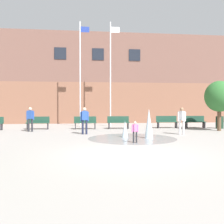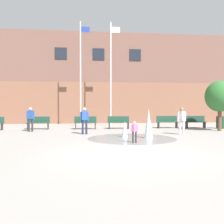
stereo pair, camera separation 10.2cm
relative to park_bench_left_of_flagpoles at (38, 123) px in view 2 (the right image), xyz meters
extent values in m
plane|color=gray|center=(4.67, -10.14, -0.48)|extent=(100.00, 100.00, 0.00)
cube|color=brown|center=(4.67, 8.63, 1.47)|extent=(36.00, 6.00, 3.90)
cube|color=brown|center=(4.67, 8.63, 5.80)|extent=(36.00, 6.00, 4.76)
cube|color=#1E232D|center=(1.17, 5.61, 6.04)|extent=(1.10, 0.06, 1.10)
cube|color=#1E232D|center=(4.67, 5.61, 6.04)|extent=(1.10, 0.06, 1.10)
cube|color=#1E232D|center=(8.17, 5.61, 6.04)|extent=(1.10, 0.06, 1.10)
cylinder|color=gray|center=(5.69, -5.79, -0.48)|extent=(4.58, 4.58, 0.01)
cone|color=silver|center=(6.57, -5.86, 0.29)|extent=(0.45, 0.45, 1.53)
cone|color=silver|center=(5.39, -5.34, -0.04)|extent=(0.34, 0.34, 0.87)
cube|color=#28282D|center=(-2.42, -0.24, -0.26)|extent=(0.06, 0.40, 0.44)
cube|color=#28282D|center=(-0.70, -0.06, -0.26)|extent=(0.06, 0.40, 0.44)
cube|color=#28282D|center=(0.70, -0.06, -0.26)|extent=(0.06, 0.40, 0.44)
cube|color=#1E4233|center=(0.00, -0.06, -0.01)|extent=(1.60, 0.44, 0.05)
cube|color=#1E4233|center=(0.00, 0.14, 0.22)|extent=(1.60, 0.04, 0.42)
cube|color=#28282D|center=(2.66, -0.26, -0.26)|extent=(0.06, 0.40, 0.44)
cube|color=#28282D|center=(4.06, -0.26, -0.26)|extent=(0.06, 0.40, 0.44)
cube|color=#1E4233|center=(3.36, -0.26, -0.01)|extent=(1.60, 0.44, 0.05)
cube|color=#1E4233|center=(3.36, -0.06, 0.22)|extent=(1.60, 0.04, 0.42)
cube|color=#28282D|center=(5.08, -0.20, -0.26)|extent=(0.06, 0.40, 0.44)
cube|color=#28282D|center=(6.48, -0.20, -0.26)|extent=(0.06, 0.40, 0.44)
cube|color=#1E4233|center=(5.78, -0.20, -0.01)|extent=(1.60, 0.44, 0.05)
cube|color=#1E4233|center=(5.78, 0.00, 0.22)|extent=(1.60, 0.04, 0.42)
cube|color=#28282D|center=(8.81, -0.07, -0.26)|extent=(0.06, 0.40, 0.44)
cube|color=#28282D|center=(10.21, -0.07, -0.26)|extent=(0.06, 0.40, 0.44)
cube|color=#1E4233|center=(9.51, -0.07, -0.01)|extent=(1.60, 0.44, 0.05)
cube|color=#1E4233|center=(9.51, 0.13, 0.22)|extent=(1.60, 0.04, 0.42)
cube|color=#28282D|center=(10.91, -0.29, -0.26)|extent=(0.06, 0.40, 0.44)
cube|color=#28282D|center=(12.31, -0.29, -0.26)|extent=(0.06, 0.40, 0.44)
cube|color=#1E4233|center=(11.61, -0.29, -0.01)|extent=(1.60, 0.44, 0.05)
cube|color=#1E4233|center=(11.61, -0.09, 0.22)|extent=(1.60, 0.04, 0.42)
cylinder|color=#28282D|center=(5.45, -7.38, -0.22)|extent=(0.07, 0.07, 0.52)
cylinder|color=#28282D|center=(5.58, -7.38, -0.22)|extent=(0.07, 0.07, 0.52)
cube|color=pink|center=(5.51, -7.38, 0.21)|extent=(0.24, 0.22, 0.33)
sphere|color=beige|center=(5.51, -7.38, 0.44)|extent=(0.13, 0.13, 0.13)
cylinder|color=pink|center=(5.38, -7.38, 0.17)|extent=(0.05, 0.05, 0.34)
cylinder|color=pink|center=(5.64, -7.38, 0.17)|extent=(0.05, 0.05, 0.34)
cylinder|color=silver|center=(8.82, -4.39, -0.06)|extent=(0.12, 0.12, 0.84)
cylinder|color=silver|center=(9.04, -4.39, -0.06)|extent=(0.12, 0.12, 0.84)
cube|color=white|center=(8.93, -4.39, 0.63)|extent=(0.28, 0.38, 0.54)
sphere|color=#997051|center=(8.93, -4.39, 1.01)|extent=(0.21, 0.21, 0.21)
cylinder|color=white|center=(8.72, -4.39, 0.58)|extent=(0.08, 0.08, 0.55)
cylinder|color=white|center=(9.14, -4.39, 0.58)|extent=(0.08, 0.08, 0.55)
cylinder|color=#28282D|center=(-0.33, -1.61, -0.06)|extent=(0.12, 0.12, 0.84)
cylinder|color=#28282D|center=(-0.11, -1.61, -0.06)|extent=(0.12, 0.12, 0.84)
cube|color=#284C9E|center=(-0.22, -1.61, 0.63)|extent=(0.39, 0.31, 0.54)
sphere|color=beige|center=(-0.22, -1.61, 1.01)|extent=(0.21, 0.21, 0.21)
cylinder|color=#284C9E|center=(-0.43, -1.61, 0.58)|extent=(0.08, 0.08, 0.55)
cylinder|color=#284C9E|center=(-0.01, -1.61, 0.58)|extent=(0.08, 0.08, 0.55)
cylinder|color=#1E233D|center=(3.16, -3.58, -0.06)|extent=(0.12, 0.12, 0.84)
cylinder|color=#1E233D|center=(3.38, -3.58, -0.06)|extent=(0.12, 0.12, 0.84)
cube|color=#284C9E|center=(3.27, -3.58, 0.63)|extent=(0.37, 0.26, 0.54)
sphere|color=beige|center=(3.27, -3.58, 1.01)|extent=(0.21, 0.21, 0.21)
cylinder|color=#284C9E|center=(3.06, -3.58, 0.58)|extent=(0.08, 0.08, 0.55)
cylinder|color=#284C9E|center=(3.48, -3.58, 0.58)|extent=(0.08, 0.08, 0.55)
cylinder|color=silver|center=(3.00, 2.17, 3.74)|extent=(0.10, 0.10, 8.44)
cube|color=#233893|center=(3.40, 2.17, 7.33)|extent=(0.70, 0.02, 0.45)
cylinder|color=silver|center=(5.45, 2.17, 3.77)|extent=(0.10, 0.10, 8.49)
cube|color=silver|center=(5.85, 2.17, 7.39)|extent=(0.70, 0.02, 0.45)
cylinder|color=#193323|center=(13.27, -0.83, -0.03)|extent=(0.56, 0.56, 0.90)
cylinder|color=brown|center=(12.30, -2.52, 0.16)|extent=(0.25, 0.25, 1.28)
ellipsoid|color=#2D662D|center=(12.30, -2.52, 1.84)|extent=(1.95, 1.95, 2.08)
camera|label=1|loc=(3.06, -19.12, 1.24)|focal=42.00mm
camera|label=2|loc=(3.16, -19.13, 1.24)|focal=42.00mm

